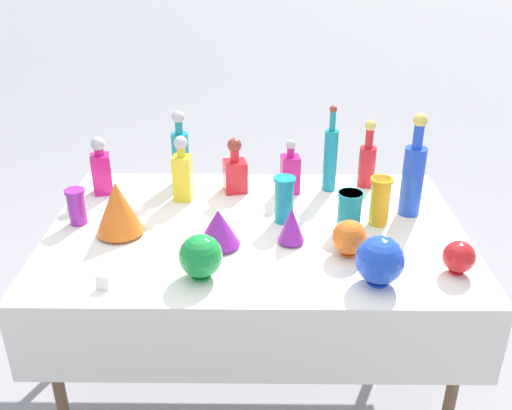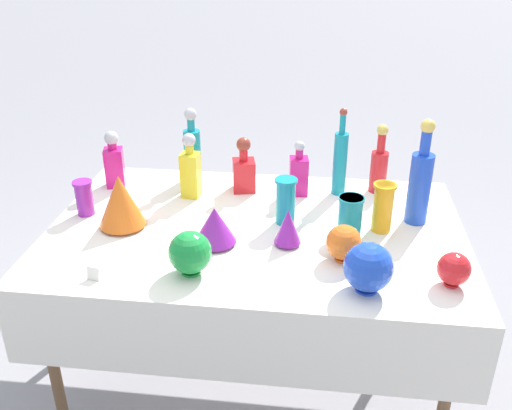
# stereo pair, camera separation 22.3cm
# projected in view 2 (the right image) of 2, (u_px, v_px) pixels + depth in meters

# --- Properties ---
(ground_plane) EXTENTS (40.00, 40.00, 0.00)m
(ground_plane) POSITION_uv_depth(u_px,v_px,m) (256.00, 372.00, 2.62)
(ground_plane) COLOR gray
(display_table) EXTENTS (1.65, 1.07, 0.76)m
(display_table) POSITION_uv_depth(u_px,v_px,m) (255.00, 244.00, 2.27)
(display_table) COLOR white
(display_table) RESTS_ON ground
(tall_bottle_0) EXTENTS (0.08, 0.08, 0.31)m
(tall_bottle_0) POSITION_uv_depth(u_px,v_px,m) (379.00, 166.00, 2.53)
(tall_bottle_0) COLOR red
(tall_bottle_0) RESTS_ON display_table
(tall_bottle_1) EXTENTS (0.08, 0.08, 0.35)m
(tall_bottle_1) POSITION_uv_depth(u_px,v_px,m) (192.00, 150.00, 2.63)
(tall_bottle_1) COLOR teal
(tall_bottle_1) RESTS_ON display_table
(tall_bottle_2) EXTENTS (0.09, 0.09, 0.43)m
(tall_bottle_2) POSITION_uv_depth(u_px,v_px,m) (420.00, 182.00, 2.25)
(tall_bottle_2) COLOR blue
(tall_bottle_2) RESTS_ON display_table
(tall_bottle_3) EXTENTS (0.06, 0.06, 0.39)m
(tall_bottle_3) POSITION_uv_depth(u_px,v_px,m) (340.00, 160.00, 2.49)
(tall_bottle_3) COLOR teal
(tall_bottle_3) RESTS_ON display_table
(square_decanter_0) EXTENTS (0.09, 0.09, 0.25)m
(square_decanter_0) POSITION_uv_depth(u_px,v_px,m) (299.00, 173.00, 2.52)
(square_decanter_0) COLOR #C61972
(square_decanter_0) RESTS_ON display_table
(square_decanter_1) EXTENTS (0.12, 0.12, 0.25)m
(square_decanter_1) POSITION_uv_depth(u_px,v_px,m) (244.00, 170.00, 2.55)
(square_decanter_1) COLOR red
(square_decanter_1) RESTS_ON display_table
(square_decanter_2) EXTENTS (0.10, 0.10, 0.26)m
(square_decanter_2) POSITION_uv_depth(u_px,v_px,m) (114.00, 162.00, 2.58)
(square_decanter_2) COLOR #C61972
(square_decanter_2) RESTS_ON display_table
(square_decanter_3) EXTENTS (0.08, 0.08, 0.29)m
(square_decanter_3) POSITION_uv_depth(u_px,v_px,m) (190.00, 169.00, 2.48)
(square_decanter_3) COLOR yellow
(square_decanter_3) RESTS_ON display_table
(slender_vase_0) EXTENTS (0.09, 0.09, 0.20)m
(slender_vase_0) POSITION_uv_depth(u_px,v_px,m) (383.00, 206.00, 2.21)
(slender_vase_0) COLOR orange
(slender_vase_0) RESTS_ON display_table
(slender_vase_1) EXTENTS (0.09, 0.09, 0.19)m
(slender_vase_1) POSITION_uv_depth(u_px,v_px,m) (286.00, 200.00, 2.27)
(slender_vase_1) COLOR teal
(slender_vase_1) RESTS_ON display_table
(slender_vase_2) EXTENTS (0.08, 0.08, 0.15)m
(slender_vase_2) POSITION_uv_depth(u_px,v_px,m) (84.00, 196.00, 2.35)
(slender_vase_2) COLOR purple
(slender_vase_2) RESTS_ON display_table
(slender_vase_3) EXTENTS (0.10, 0.10, 0.16)m
(slender_vase_3) POSITION_uv_depth(u_px,v_px,m) (350.00, 214.00, 2.20)
(slender_vase_3) COLOR teal
(slender_vase_3) RESTS_ON display_table
(fluted_vase_0) EXTENTS (0.19, 0.19, 0.22)m
(fluted_vase_0) POSITION_uv_depth(u_px,v_px,m) (121.00, 201.00, 2.23)
(fluted_vase_0) COLOR orange
(fluted_vase_0) RESTS_ON display_table
(fluted_vase_1) EXTENTS (0.16, 0.16, 0.15)m
(fluted_vase_1) POSITION_uv_depth(u_px,v_px,m) (215.00, 225.00, 2.13)
(fluted_vase_1) COLOR purple
(fluted_vase_1) RESTS_ON display_table
(fluted_vase_2) EXTENTS (0.10, 0.10, 0.15)m
(fluted_vase_2) POSITION_uv_depth(u_px,v_px,m) (288.00, 227.00, 2.12)
(fluted_vase_2) COLOR purple
(fluted_vase_2) RESTS_ON display_table
(round_bowl_0) EXTENTS (0.13, 0.13, 0.14)m
(round_bowl_0) POSITION_uv_depth(u_px,v_px,m) (344.00, 243.00, 2.03)
(round_bowl_0) COLOR orange
(round_bowl_0) RESTS_ON display_table
(round_bowl_1) EXTENTS (0.15, 0.15, 0.16)m
(round_bowl_1) POSITION_uv_depth(u_px,v_px,m) (190.00, 252.00, 1.95)
(round_bowl_1) COLOR #198C38
(round_bowl_1) RESTS_ON display_table
(round_bowl_2) EXTENTS (0.11, 0.11, 0.12)m
(round_bowl_2) POSITION_uv_depth(u_px,v_px,m) (454.00, 269.00, 1.89)
(round_bowl_2) COLOR red
(round_bowl_2) RESTS_ON display_table
(round_bowl_3) EXTENTS (0.16, 0.16, 0.17)m
(round_bowl_3) POSITION_uv_depth(u_px,v_px,m) (368.00, 267.00, 1.85)
(round_bowl_3) COLOR blue
(round_bowl_3) RESTS_ON display_table
(price_tag_left) EXTENTS (0.05, 0.02, 0.05)m
(price_tag_left) POSITION_uv_depth(u_px,v_px,m) (93.00, 273.00, 1.94)
(price_tag_left) COLOR white
(price_tag_left) RESTS_ON display_table
(cardboard_box_behind_left) EXTENTS (0.50, 0.31, 0.33)m
(cardboard_box_behind_left) POSITION_uv_depth(u_px,v_px,m) (248.00, 224.00, 3.63)
(cardboard_box_behind_left) COLOR tan
(cardboard_box_behind_left) RESTS_ON ground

